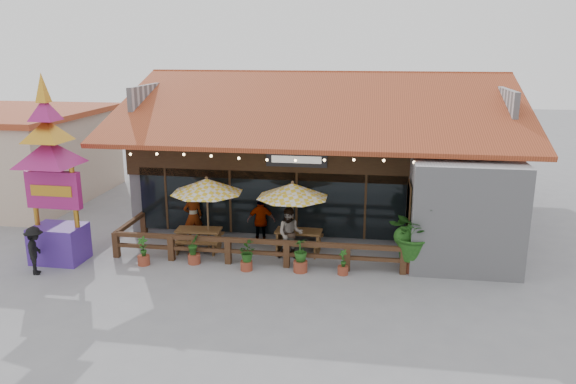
% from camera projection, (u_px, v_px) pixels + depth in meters
% --- Properties ---
extents(ground, '(100.00, 100.00, 0.00)m').
position_uv_depth(ground, '(303.00, 262.00, 19.11)').
color(ground, gray).
rests_on(ground, ground).
extents(restaurant_building, '(15.50, 14.73, 6.09)m').
position_uv_depth(restaurant_building, '(328.00, 160.00, 24.82)').
color(restaurant_building, '#ABABB0').
rests_on(restaurant_building, ground).
extents(patio_railing, '(10.00, 2.60, 0.92)m').
position_uv_depth(patio_railing, '(237.00, 244.00, 19.03)').
color(patio_railing, '#4C2F1B').
rests_on(patio_railing, ground).
extents(neighbor_building, '(8.40, 8.40, 4.22)m').
position_uv_depth(neighbor_building, '(5.00, 155.00, 26.50)').
color(neighbor_building, beige).
rests_on(neighbor_building, ground).
extents(umbrella_left, '(3.22, 3.22, 2.75)m').
position_uv_depth(umbrella_left, '(207.00, 186.00, 19.57)').
color(umbrella_left, brown).
rests_on(umbrella_left, ground).
extents(umbrella_right, '(3.32, 3.32, 2.69)m').
position_uv_depth(umbrella_right, '(293.00, 191.00, 19.15)').
color(umbrella_right, brown).
rests_on(umbrella_right, ground).
extents(picnic_table_left, '(1.69, 1.49, 0.77)m').
position_uv_depth(picnic_table_left, '(199.00, 236.00, 20.17)').
color(picnic_table_left, brown).
rests_on(picnic_table_left, ground).
extents(picnic_table_right, '(1.67, 1.45, 0.79)m').
position_uv_depth(picnic_table_right, '(299.00, 237.00, 19.98)').
color(picnic_table_right, brown).
rests_on(picnic_table_right, ground).
extents(thai_sign_tower, '(2.56, 2.56, 6.81)m').
position_uv_depth(thai_sign_tower, '(50.00, 158.00, 18.32)').
color(thai_sign_tower, '#4A2791').
rests_on(thai_sign_tower, ground).
extents(tropical_plant, '(2.08, 2.13, 2.24)m').
position_uv_depth(tropical_plant, '(413.00, 234.00, 18.04)').
color(tropical_plant, brown).
rests_on(tropical_plant, ground).
extents(diner_a, '(0.83, 0.73, 1.92)m').
position_uv_depth(diner_a, '(193.00, 216.00, 20.96)').
color(diner_a, '#342310').
rests_on(diner_a, ground).
extents(diner_b, '(0.91, 0.72, 1.82)m').
position_uv_depth(diner_b, '(290.00, 234.00, 19.20)').
color(diner_b, '#342310').
rests_on(diner_b, ground).
extents(diner_c, '(1.07, 0.52, 1.78)m').
position_uv_depth(diner_c, '(261.00, 221.00, 20.67)').
color(diner_c, '#342310').
rests_on(diner_c, ground).
extents(pedestrian, '(0.96, 1.18, 1.59)m').
position_uv_depth(pedestrian, '(35.00, 251.00, 17.95)').
color(pedestrian, black).
rests_on(pedestrian, ground).
extents(planter_a, '(0.41, 0.41, 0.99)m').
position_uv_depth(planter_a, '(143.00, 253.00, 18.78)').
color(planter_a, brown).
rests_on(planter_a, ground).
extents(planter_b, '(0.46, 0.49, 1.03)m').
position_uv_depth(planter_b, '(194.00, 250.00, 18.88)').
color(planter_b, brown).
rests_on(planter_b, ground).
extents(planter_c, '(0.76, 0.78, 0.97)m').
position_uv_depth(planter_c, '(246.00, 255.00, 18.30)').
color(planter_c, brown).
rests_on(planter_c, ground).
extents(planter_d, '(0.60, 0.60, 1.13)m').
position_uv_depth(planter_d, '(300.00, 256.00, 18.18)').
color(planter_d, brown).
rests_on(planter_d, ground).
extents(planter_e, '(0.35, 0.36, 0.84)m').
position_uv_depth(planter_e, '(343.00, 264.00, 18.01)').
color(planter_e, brown).
rests_on(planter_e, ground).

